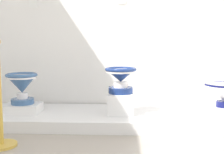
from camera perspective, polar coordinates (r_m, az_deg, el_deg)
The scene contains 9 objects.
display_platform at distance 3.25m, azimuth 1.73°, elevation -8.32°, with size 3.35×0.88×0.12m, color white.
plinth_block_broad_patterned at distance 3.36m, azimuth -17.80°, elevation -6.11°, with size 0.40×0.30×0.11m, color white.
antique_toilet_broad_patterned at distance 3.31m, azimuth -17.97°, elevation -1.40°, with size 0.35×0.35×0.35m.
plinth_block_slender_white at distance 3.18m, azimuth 1.77°, elevation -5.37°, with size 0.28×0.35×0.23m, color white.
antique_toilet_slender_white at distance 3.13m, azimuth 1.79°, elevation 0.02°, with size 0.35×0.35×0.29m.
plinth_block_central_ornate at distance 3.33m, azimuth 21.72°, elevation -6.92°, with size 0.33×0.35×0.04m, color white.
antique_toilet_central_ornate at distance 3.29m, azimuth 21.90°, elevation -2.77°, with size 0.43×0.43×0.34m.
info_placard_first at distance 3.82m, azimuth -15.89°, elevation 14.65°, with size 0.11×0.01×0.16m.
stanchion_post_near_left at distance 2.66m, azimuth -21.89°, elevation -7.56°, with size 0.27×0.27×0.96m.
Camera 1 is at (2.05, -0.50, 0.91)m, focal length 44.64 mm.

